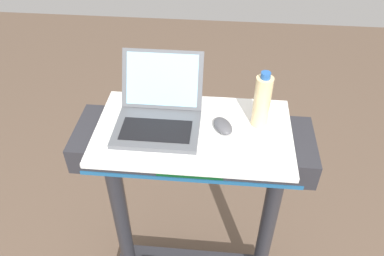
# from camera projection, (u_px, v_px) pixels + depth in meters

# --- Properties ---
(desk_board) EXTENTS (0.72, 0.42, 0.02)m
(desk_board) POSITION_uv_depth(u_px,v_px,m) (193.00, 132.00, 1.43)
(desk_board) COLOR white
(desk_board) RESTS_ON treadmill_base
(laptop) EXTENTS (0.31, 0.33, 0.22)m
(laptop) POSITION_uv_depth(u_px,v_px,m) (159.00, 112.00, 1.43)
(laptop) COLOR #515459
(laptop) RESTS_ON desk_board
(computer_mouse) EXTENTS (0.10, 0.12, 0.03)m
(computer_mouse) POSITION_uv_depth(u_px,v_px,m) (223.00, 126.00, 1.42)
(computer_mouse) COLOR #4C4C51
(computer_mouse) RESTS_ON desk_board
(water_bottle) EXTENTS (0.06, 0.06, 0.22)m
(water_bottle) POSITION_uv_depth(u_px,v_px,m) (262.00, 101.00, 1.38)
(water_bottle) COLOR beige
(water_bottle) RESTS_ON desk_board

